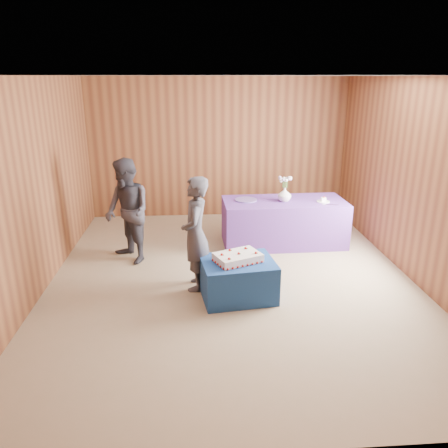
{
  "coord_description": "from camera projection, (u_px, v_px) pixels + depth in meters",
  "views": [
    {
      "loc": [
        -0.5,
        -5.53,
        2.7
      ],
      "look_at": [
        -0.1,
        0.1,
        0.78
      ],
      "focal_mm": 35.0,
      "sensor_mm": 36.0,
      "label": 1
    }
  ],
  "objects": [
    {
      "name": "cake_slice",
      "position": [
        323.0,
        199.0,
        7.08
      ],
      "size": [
        0.08,
        0.07,
        0.09
      ],
      "rotation": [
        0.0,
        0.0,
        0.05
      ],
      "color": "white",
      "rests_on": "plate"
    },
    {
      "name": "guest_left",
      "position": [
        195.0,
        234.0,
        5.64
      ],
      "size": [
        0.41,
        0.58,
        1.51
      ],
      "primitive_type": "imported",
      "rotation": [
        0.0,
        0.0,
        -1.65
      ],
      "color": "#383842",
      "rests_on": "ground"
    },
    {
      "name": "room_shell",
      "position": [
        232.0,
        150.0,
        5.54
      ],
      "size": [
        5.04,
        6.04,
        2.72
      ],
      "color": "brown",
      "rests_on": "ground"
    },
    {
      "name": "vase",
      "position": [
        284.0,
        194.0,
        7.1
      ],
      "size": [
        0.28,
        0.28,
        0.23
      ],
      "primitive_type": "imported",
      "rotation": [
        0.0,
        0.0,
        0.35
      ],
      "color": "silver",
      "rests_on": "serving_table"
    },
    {
      "name": "knife",
      "position": [
        331.0,
        205.0,
        6.94
      ],
      "size": [
        0.26,
        0.06,
        0.0
      ],
      "primitive_type": "cube",
      "rotation": [
        0.0,
        0.0,
        -0.15
      ],
      "color": "silver",
      "rests_on": "serving_table"
    },
    {
      "name": "platter",
      "position": [
        246.0,
        200.0,
        7.18
      ],
      "size": [
        0.39,
        0.39,
        0.02
      ],
      "primitive_type": "cylinder",
      "rotation": [
        0.0,
        0.0,
        -0.09
      ],
      "color": "#644E9C",
      "rests_on": "serving_table"
    },
    {
      "name": "guest_right",
      "position": [
        128.0,
        212.0,
        6.46
      ],
      "size": [
        0.93,
        0.97,
        1.58
      ],
      "primitive_type": "imported",
      "rotation": [
        0.0,
        0.0,
        -0.94
      ],
      "color": "#32313A",
      "rests_on": "ground"
    },
    {
      "name": "serving_table",
      "position": [
        284.0,
        222.0,
        7.29
      ],
      "size": [
        2.02,
        0.95,
        0.75
      ],
      "primitive_type": "cube",
      "rotation": [
        0.0,
        0.0,
        0.02
      ],
      "color": "#543491",
      "rests_on": "ground"
    },
    {
      "name": "flower_spray",
      "position": [
        285.0,
        179.0,
        7.02
      ],
      "size": [
        0.22,
        0.22,
        0.17
      ],
      "color": "#3C712D",
      "rests_on": "vase"
    },
    {
      "name": "cake_table",
      "position": [
        238.0,
        279.0,
        5.53
      ],
      "size": [
        0.98,
        0.81,
        0.5
      ],
      "primitive_type": "cube",
      "rotation": [
        0.0,
        0.0,
        0.13
      ],
      "color": "navy",
      "rests_on": "ground"
    },
    {
      "name": "ground",
      "position": [
        231.0,
        278.0,
        6.12
      ],
      "size": [
        6.0,
        6.0,
        0.0
      ],
      "primitive_type": "plane",
      "color": "gray",
      "rests_on": "ground"
    },
    {
      "name": "sheet_cake",
      "position": [
        238.0,
        257.0,
        5.44
      ],
      "size": [
        0.68,
        0.58,
        0.13
      ],
      "rotation": [
        0.0,
        0.0,
        0.41
      ],
      "color": "white",
      "rests_on": "cake_table"
    },
    {
      "name": "plate",
      "position": [
        323.0,
        202.0,
        7.1
      ],
      "size": [
        0.23,
        0.23,
        0.01
      ],
      "primitive_type": "cylinder",
      "rotation": [
        0.0,
        0.0,
        0.12
      ],
      "color": "white",
      "rests_on": "serving_table"
    }
  ]
}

